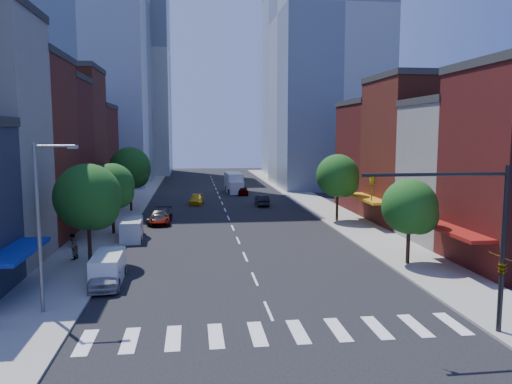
{
  "coord_description": "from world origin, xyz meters",
  "views": [
    {
      "loc": [
        -3.99,
        -25.83,
        9.64
      ],
      "look_at": [
        0.95,
        12.73,
        5.0
      ],
      "focal_mm": 35.0,
      "sensor_mm": 36.0,
      "label": 1
    }
  ],
  "objects_px": {
    "parked_car_third": "(160,218)",
    "pedestrian_far": "(72,247)",
    "parked_car_second": "(133,230)",
    "box_truck": "(234,183)",
    "traffic_car_far": "(243,191)",
    "parked_car_front": "(106,274)",
    "cargo_van_far": "(132,230)",
    "taxi": "(197,199)",
    "parked_car_rear": "(160,216)",
    "traffic_car_oncoming": "(262,200)",
    "cargo_van_near": "(108,268)"
  },
  "relations": [
    {
      "from": "parked_car_third",
      "to": "pedestrian_far",
      "type": "relative_size",
      "value": 2.34
    },
    {
      "from": "parked_car_second",
      "to": "box_truck",
      "type": "distance_m",
      "value": 35.71
    },
    {
      "from": "parked_car_second",
      "to": "parked_car_third",
      "type": "xyz_separation_m",
      "value": [
        2.0,
        6.68,
        -0.08
      ]
    },
    {
      "from": "traffic_car_far",
      "to": "parked_car_front",
      "type": "bearing_deg",
      "value": 75.65
    },
    {
      "from": "parked_car_front",
      "to": "cargo_van_far",
      "type": "relative_size",
      "value": 1.03
    },
    {
      "from": "cargo_van_far",
      "to": "taxi",
      "type": "distance_m",
      "value": 23.15
    },
    {
      "from": "parked_car_second",
      "to": "parked_car_rear",
      "type": "distance_m",
      "value": 7.51
    },
    {
      "from": "traffic_car_oncoming",
      "to": "traffic_car_far",
      "type": "bearing_deg",
      "value": -83.24
    },
    {
      "from": "parked_car_second",
      "to": "cargo_van_far",
      "type": "relative_size",
      "value": 0.96
    },
    {
      "from": "taxi",
      "to": "traffic_car_far",
      "type": "height_order",
      "value": "traffic_car_far"
    },
    {
      "from": "parked_car_front",
      "to": "parked_car_second",
      "type": "xyz_separation_m",
      "value": [
        0.0,
        14.8,
        -0.08
      ]
    },
    {
      "from": "taxi",
      "to": "pedestrian_far",
      "type": "distance_m",
      "value": 30.92
    },
    {
      "from": "cargo_van_far",
      "to": "traffic_car_far",
      "type": "distance_m",
      "value": 34.26
    },
    {
      "from": "cargo_van_far",
      "to": "traffic_car_far",
      "type": "xyz_separation_m",
      "value": [
        13.25,
        31.59,
        -0.27
      ]
    },
    {
      "from": "parked_car_second",
      "to": "box_truck",
      "type": "bearing_deg",
      "value": 68.61
    },
    {
      "from": "taxi",
      "to": "cargo_van_near",
      "type": "bearing_deg",
      "value": -95.52
    },
    {
      "from": "cargo_van_near",
      "to": "traffic_car_far",
      "type": "height_order",
      "value": "cargo_van_near"
    },
    {
      "from": "cargo_van_far",
      "to": "traffic_car_far",
      "type": "relative_size",
      "value": 1.16
    },
    {
      "from": "parked_car_rear",
      "to": "traffic_car_oncoming",
      "type": "distance_m",
      "value": 16.98
    },
    {
      "from": "parked_car_rear",
      "to": "taxi",
      "type": "xyz_separation_m",
      "value": [
        4.02,
        14.04,
        -0.11
      ]
    },
    {
      "from": "parked_car_front",
      "to": "traffic_car_oncoming",
      "type": "xyz_separation_m",
      "value": [
        14.62,
        33.41,
        -0.09
      ]
    },
    {
      "from": "parked_car_rear",
      "to": "cargo_van_near",
      "type": "relative_size",
      "value": 1.16
    },
    {
      "from": "traffic_car_far",
      "to": "pedestrian_far",
      "type": "bearing_deg",
      "value": 68.5
    },
    {
      "from": "parked_car_front",
      "to": "cargo_van_far",
      "type": "xyz_separation_m",
      "value": [
        0.01,
        13.73,
        0.14
      ]
    },
    {
      "from": "cargo_van_far",
      "to": "box_truck",
      "type": "bearing_deg",
      "value": 68.26
    },
    {
      "from": "parked_car_third",
      "to": "traffic_car_far",
      "type": "bearing_deg",
      "value": 62.08
    },
    {
      "from": "parked_car_front",
      "to": "cargo_van_near",
      "type": "xyz_separation_m",
      "value": [
        0.0,
        0.88,
        0.13
      ]
    },
    {
      "from": "parked_car_front",
      "to": "box_truck",
      "type": "height_order",
      "value": "box_truck"
    },
    {
      "from": "parked_car_front",
      "to": "cargo_van_far",
      "type": "bearing_deg",
      "value": 86.02
    },
    {
      "from": "parked_car_rear",
      "to": "cargo_van_far",
      "type": "distance_m",
      "value": 8.55
    },
    {
      "from": "parked_car_third",
      "to": "pedestrian_far",
      "type": "height_order",
      "value": "pedestrian_far"
    },
    {
      "from": "parked_car_rear",
      "to": "cargo_van_near",
      "type": "bearing_deg",
      "value": -88.57
    },
    {
      "from": "cargo_van_near",
      "to": "traffic_car_oncoming",
      "type": "relative_size",
      "value": 1.02
    },
    {
      "from": "parked_car_second",
      "to": "parked_car_rear",
      "type": "height_order",
      "value": "parked_car_rear"
    },
    {
      "from": "parked_car_front",
      "to": "traffic_car_oncoming",
      "type": "bearing_deg",
      "value": 62.41
    },
    {
      "from": "traffic_car_oncoming",
      "to": "pedestrian_far",
      "type": "distance_m",
      "value": 32.3
    },
    {
      "from": "parked_car_third",
      "to": "parked_car_rear",
      "type": "xyz_separation_m",
      "value": [
        0.0,
        0.57,
        0.11
      ]
    },
    {
      "from": "traffic_car_oncoming",
      "to": "parked_car_rear",
      "type": "bearing_deg",
      "value": 42.27
    },
    {
      "from": "cargo_van_far",
      "to": "box_truck",
      "type": "distance_m",
      "value": 36.71
    },
    {
      "from": "traffic_car_oncoming",
      "to": "traffic_car_far",
      "type": "height_order",
      "value": "traffic_car_oncoming"
    },
    {
      "from": "parked_car_rear",
      "to": "box_truck",
      "type": "relative_size",
      "value": 0.65
    },
    {
      "from": "parked_car_second",
      "to": "box_truck",
      "type": "relative_size",
      "value": 0.55
    },
    {
      "from": "traffic_car_far",
      "to": "box_truck",
      "type": "distance_m",
      "value": 3.34
    },
    {
      "from": "cargo_van_far",
      "to": "pedestrian_far",
      "type": "relative_size",
      "value": 2.32
    },
    {
      "from": "parked_car_second",
      "to": "traffic_car_oncoming",
      "type": "relative_size",
      "value": 1.01
    },
    {
      "from": "parked_car_second",
      "to": "taxi",
      "type": "relative_size",
      "value": 1.0
    },
    {
      "from": "parked_car_second",
      "to": "cargo_van_far",
      "type": "xyz_separation_m",
      "value": [
        0.01,
        -1.06,
        0.23
      ]
    },
    {
      "from": "box_truck",
      "to": "pedestrian_far",
      "type": "height_order",
      "value": "box_truck"
    },
    {
      "from": "parked_car_front",
      "to": "cargo_van_near",
      "type": "relative_size",
      "value": 1.06
    },
    {
      "from": "parked_car_second",
      "to": "parked_car_rear",
      "type": "xyz_separation_m",
      "value": [
        2.0,
        7.24,
        0.03
      ]
    }
  ]
}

